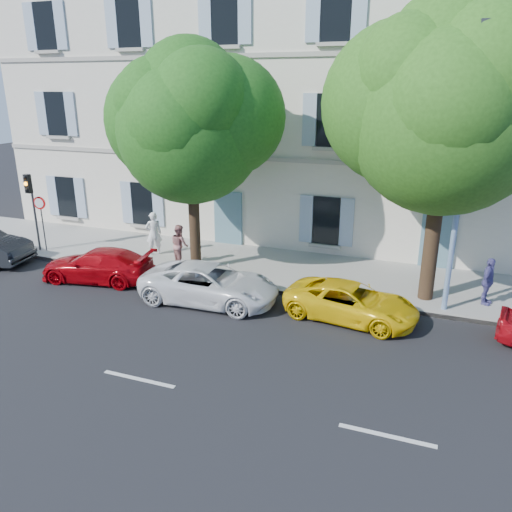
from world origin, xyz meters
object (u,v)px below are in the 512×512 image
at_px(tree_left, 191,130).
at_px(traffic_light, 31,196).
at_px(car_yellow_supercar, 351,302).
at_px(street_lamp, 464,160).
at_px(car_white_coupe, 210,284).
at_px(pedestrian_c, 488,281).
at_px(pedestrian_b, 180,245).
at_px(tree_right, 447,117).
at_px(car_red_coupe, 98,265).
at_px(pedestrian_a, 154,233).
at_px(road_sign, 41,212).

distance_m(tree_left, traffic_light, 7.90).
xyz_separation_m(car_yellow_supercar, street_lamp, (2.71, 1.28, 4.31)).
bearing_deg(car_white_coupe, pedestrian_c, -75.06).
xyz_separation_m(pedestrian_b, pedestrian_c, (11.11, 0.11, -0.03)).
relative_size(tree_right, pedestrian_b, 5.64).
height_order(car_red_coupe, car_white_coupe, car_white_coupe).
height_order(tree_right, street_lamp, tree_right).
bearing_deg(pedestrian_a, pedestrian_b, 116.56).
bearing_deg(street_lamp, car_white_coupe, -167.62).
xyz_separation_m(car_white_coupe, street_lamp, (7.37, 1.62, 4.24)).
bearing_deg(tree_right, road_sign, -178.45).
bearing_deg(car_red_coupe, tree_left, 115.72).
bearing_deg(road_sign, pedestrian_b, 4.39).
distance_m(car_white_coupe, street_lamp, 8.65).
bearing_deg(tree_left, tree_right, 1.17).
bearing_deg(car_white_coupe, tree_right, -72.02).
bearing_deg(pedestrian_c, tree_left, 111.02).
height_order(car_red_coupe, pedestrian_b, pedestrian_b).
distance_m(traffic_light, pedestrian_c, 17.75).
xyz_separation_m(car_red_coupe, pedestrian_b, (2.18, 2.28, 0.35)).
bearing_deg(car_white_coupe, car_yellow_supercar, -88.16).
height_order(car_yellow_supercar, pedestrian_b, pedestrian_b).
xyz_separation_m(car_white_coupe, tree_right, (6.76, 2.50, 5.36)).
distance_m(road_sign, pedestrian_b, 6.35).
height_order(car_red_coupe, street_lamp, street_lamp).
relative_size(car_yellow_supercar, pedestrian_c, 2.61).
height_order(car_red_coupe, pedestrian_a, pedestrian_a).
bearing_deg(pedestrian_b, car_white_coupe, 169.59).
xyz_separation_m(car_red_coupe, tree_left, (3.00, 2.04, 4.77)).
bearing_deg(road_sign, car_white_coupe, -13.30).
xyz_separation_m(tree_left, traffic_light, (-7.37, -0.40, -2.84)).
bearing_deg(car_white_coupe, pedestrian_a, 49.18).
bearing_deg(pedestrian_a, car_yellow_supercar, 122.28).
distance_m(tree_left, street_lamp, 9.11).
distance_m(tree_left, road_sign, 7.92).
bearing_deg(pedestrian_a, car_red_coupe, 40.07).
height_order(tree_right, road_sign, tree_right).
relative_size(pedestrian_a, pedestrian_c, 1.16).
distance_m(car_white_coupe, tree_right, 8.98).
distance_m(car_red_coupe, pedestrian_c, 13.51).
relative_size(car_white_coupe, pedestrian_c, 2.95).
height_order(road_sign, pedestrian_a, road_sign).
relative_size(traffic_light, road_sign, 1.40).
distance_m(car_red_coupe, pedestrian_b, 3.17).
bearing_deg(car_red_coupe, pedestrian_b, 127.68).
relative_size(tree_right, traffic_light, 2.77).
bearing_deg(pedestrian_c, tree_right, 114.39).
xyz_separation_m(tree_right, street_lamp, (0.61, -0.88, -1.13)).
xyz_separation_m(car_red_coupe, pedestrian_a, (0.57, 3.00, 0.45)).
height_order(car_white_coupe, traffic_light, traffic_light).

